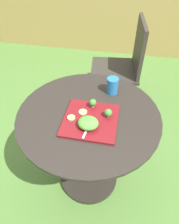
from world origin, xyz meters
TOP-DOWN VIEW (x-y plane):
  - ground_plane at (0.00, 0.00)m, footprint 12.00×12.00m
  - bamboo_fence at (0.00, 2.14)m, footprint 8.00×0.08m
  - patio_table at (0.00, 0.00)m, footprint 0.81×0.81m
  - patio_chair at (0.16, 0.92)m, footprint 0.49×0.49m
  - salad_plate at (0.02, -0.05)m, footprint 0.29×0.29m
  - drinking_glass at (0.11, 0.22)m, footprint 0.07×0.07m
  - fork at (0.02, -0.10)m, footprint 0.04×0.15m
  - lettuce_mound at (0.02, -0.11)m, footprint 0.11×0.10m
  - broccoli_floret_0 at (0.02, 0.05)m, footprint 0.04×0.04m
  - broccoli_floret_1 at (0.11, -0.02)m, footprint 0.04×0.04m
  - cucumber_slice_0 at (-0.08, -0.07)m, footprint 0.04×0.04m
  - cucumber_slice_1 at (-0.03, -0.01)m, footprint 0.05×0.05m

SIDE VIEW (x-z plane):
  - ground_plane at x=0.00m, z-range 0.00..0.00m
  - patio_table at x=0.00m, z-range 0.07..0.77m
  - patio_chair at x=0.16m, z-range 0.08..0.98m
  - salad_plate at x=0.02m, z-range 0.70..0.72m
  - fork at x=0.02m, z-range 0.72..0.72m
  - cucumber_slice_1 at x=-0.03m, z-range 0.72..0.72m
  - cucumber_slice_0 at x=-0.08m, z-range 0.72..0.73m
  - bamboo_fence at x=0.00m, z-range 0.00..1.45m
  - lettuce_mound at x=0.02m, z-range 0.72..0.77m
  - broccoli_floret_1 at x=0.11m, z-range 0.72..0.77m
  - drinking_glass at x=0.11m, z-range 0.70..0.80m
  - broccoli_floret_0 at x=0.02m, z-range 0.72..0.78m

